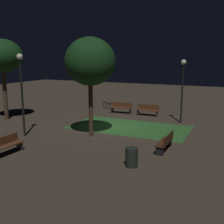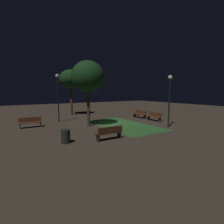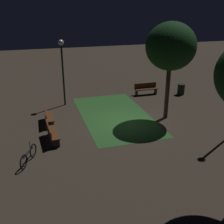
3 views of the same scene
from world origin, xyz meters
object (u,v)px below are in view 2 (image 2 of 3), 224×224
bench_near_trees (30,122)px  tree_lawn_side (71,79)px  tree_right_canopy (88,77)px  bench_front_right (109,132)px  lamp_post_near_wall (58,90)px  bench_by_lamp (154,116)px  trash_bin (66,136)px  bench_lawn_edge (140,114)px  lamp_post_plaza_west (170,92)px  bicycle (137,113)px

bench_near_trees → tree_lawn_side: tree_lawn_side is taller
tree_right_canopy → bench_front_right: bearing=171.9°
bench_near_trees → tree_lawn_side: (5.87, -5.70, 4.20)m
lamp_post_near_wall → bench_by_lamp: bearing=-118.8°
bench_near_trees → tree_right_canopy: 6.34m
bench_by_lamp → trash_bin: bench_by_lamp is taller
bench_lawn_edge → lamp_post_plaza_west: size_ratio=0.41×
lamp_post_near_wall → bicycle: bearing=-94.0°
bench_front_right → bicycle: 11.73m
lamp_post_near_wall → lamp_post_plaza_west: bearing=-136.4°
bicycle → bench_front_right: bearing=130.4°
bench_by_lamp → bench_near_trees: 12.07m
lamp_post_plaza_west → trash_bin: bearing=88.3°
bench_by_lamp → tree_lawn_side: size_ratio=0.30×
bench_by_lamp → bench_front_right: bearing=114.2°
tree_right_canopy → bicycle: 9.65m
bench_near_trees → tree_right_canopy: (-2.17, -4.51, 3.89)m
lamp_post_near_wall → trash_bin: (-7.49, 1.61, -2.84)m
tree_lawn_side → lamp_post_plaza_west: 13.08m
bench_by_lamp → trash_bin: size_ratio=2.16×
bench_near_trees → lamp_post_plaza_west: size_ratio=0.40×
bench_lawn_edge → tree_right_canopy: (-1.10, 7.08, 3.89)m
bench_by_lamp → trash_bin: 10.71m
lamp_post_near_wall → trash_bin: 8.17m
bench_by_lamp → bench_front_right: (-3.48, 7.75, 0.00)m
bench_near_trees → lamp_post_near_wall: size_ratio=0.37×
bench_near_trees → tree_right_canopy: bearing=-115.6°
bench_front_right → tree_right_canopy: 6.12m
tree_right_canopy → lamp_post_near_wall: 4.14m
lamp_post_near_wall → trash_bin: size_ratio=5.79×
bench_near_trees → trash_bin: bearing=-168.5°
trash_bin → tree_right_canopy: bearing=-40.4°
bench_near_trees → bicycle: bearing=-86.6°
bicycle → tree_right_canopy: bearing=109.5°
bench_by_lamp → bench_lawn_edge: 2.30m
bench_front_right → lamp_post_near_wall: lamp_post_near_wall is taller
bicycle → lamp_post_plaza_west: bearing=160.0°
bench_near_trees → trash_bin: bench_near_trees is taller
bench_front_right → bicycle: (7.60, -8.94, -0.14)m
bench_by_lamp → lamp_post_near_wall: size_ratio=0.37×
bench_by_lamp → lamp_post_near_wall: bearing=61.2°
trash_bin → bench_by_lamp: bearing=-75.5°
bench_by_lamp → bench_lawn_edge: bearing=0.0°
tree_lawn_side → lamp_post_plaza_west: tree_lawn_side is taller
tree_right_canopy → lamp_post_near_wall: size_ratio=1.19×
bicycle → bench_lawn_edge: bearing=146.9°
bench_front_right → lamp_post_near_wall: bearing=7.0°
bench_front_right → tree_right_canopy: bearing=-8.1°
bench_lawn_edge → bicycle: bearing=-33.1°
bench_lawn_edge → bicycle: bicycle is taller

